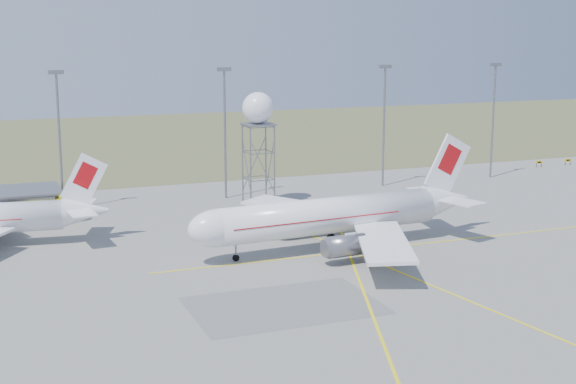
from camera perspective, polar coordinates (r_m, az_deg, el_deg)
name	(u,v)px	position (r m, az deg, el deg)	size (l,w,h in m)	color
ground	(558,330)	(75.32, 18.64, -9.32)	(400.00, 400.00, 0.00)	gray
grass_strip	(176,139)	(200.46, -7.99, 3.79)	(400.00, 120.00, 0.03)	#545F34
mast_a	(59,129)	(120.60, -15.97, 4.33)	(2.20, 0.50, 20.50)	slate
mast_b	(225,122)	(125.50, -4.51, 4.99)	(2.20, 0.50, 20.50)	slate
mast_c	(384,115)	(136.34, 6.85, 5.44)	(2.20, 0.50, 20.50)	slate
mast_d	(493,111)	(148.04, 14.40, 5.62)	(2.20, 0.50, 20.50)	slate
taxi_sign_near	(539,163)	(163.58, 17.42, 2.01)	(1.60, 0.17, 1.20)	black
taxi_sign_far	(568,160)	(168.04, 19.28, 2.13)	(1.60, 0.17, 1.20)	black
airliner_main	(333,216)	(96.65, 3.20, -1.72)	(38.59, 37.42, 13.13)	white
radar_tower	(258,142)	(120.54, -2.13, 3.57)	(4.72, 4.72, 17.09)	slate
fire_truck	(47,208)	(116.05, -16.76, -1.13)	(9.64, 5.06, 3.69)	gold
baggage_tug	(3,226)	(112.31, -19.63, -2.32)	(2.29, 1.96, 1.64)	#A90C17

